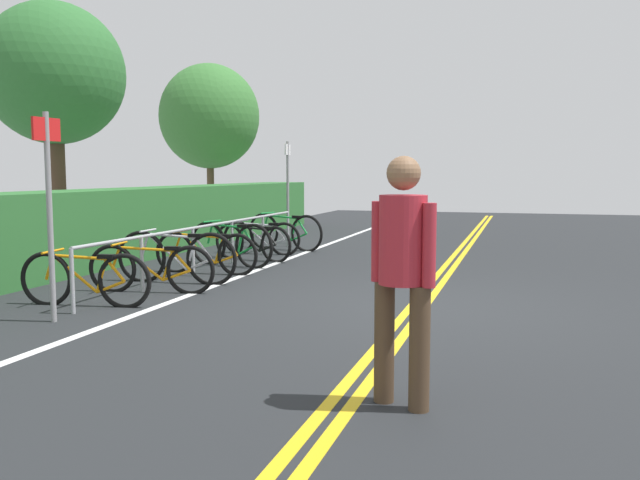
{
  "coord_description": "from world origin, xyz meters",
  "views": [
    {
      "loc": [
        -7.84,
        -1.15,
        1.58
      ],
      "look_at": [
        0.97,
        1.53,
        0.65
      ],
      "focal_mm": 37.38,
      "sensor_mm": 36.0,
      "label": 1
    }
  ],
  "objects_px": {
    "bicycle_5": "(252,242)",
    "bike_rack": "(214,235)",
    "bicycle_6": "(261,238)",
    "tree_mid": "(54,75)",
    "bicycle_3": "(206,253)",
    "bicycle_2": "(176,257)",
    "pedestrian": "(403,264)",
    "tree_far_right": "(209,117)",
    "bicycle_0": "(85,279)",
    "sign_post_far": "(288,182)",
    "bicycle_4": "(231,244)",
    "bicycle_1": "(151,269)",
    "bicycle_7": "(285,232)",
    "sign_post_near": "(49,197)"
  },
  "relations": [
    {
      "from": "sign_post_near",
      "to": "bicycle_6",
      "type": "bearing_deg",
      "value": 1.08
    },
    {
      "from": "bicycle_5",
      "to": "bike_rack",
      "type": "bearing_deg",
      "value": 174.85
    },
    {
      "from": "bicycle_1",
      "to": "sign_post_far",
      "type": "bearing_deg",
      "value": 3.11
    },
    {
      "from": "bicycle_7",
      "to": "tree_mid",
      "type": "xyz_separation_m",
      "value": [
        -1.79,
        4.1,
        3.11
      ]
    },
    {
      "from": "bicycle_3",
      "to": "sign_post_near",
      "type": "xyz_separation_m",
      "value": [
        -3.57,
        0.0,
        1.01
      ]
    },
    {
      "from": "bicycle_3",
      "to": "bicycle_4",
      "type": "height_order",
      "value": "bicycle_4"
    },
    {
      "from": "bicycle_3",
      "to": "sign_post_far",
      "type": "distance_m",
      "value": 4.72
    },
    {
      "from": "bicycle_2",
      "to": "bicycle_3",
      "type": "height_order",
      "value": "bicycle_2"
    },
    {
      "from": "bicycle_0",
      "to": "tree_far_right",
      "type": "xyz_separation_m",
      "value": [
        10.75,
        3.64,
        2.84
      ]
    },
    {
      "from": "bicycle_2",
      "to": "sign_post_near",
      "type": "relative_size",
      "value": 0.84
    },
    {
      "from": "bicycle_4",
      "to": "sign_post_near",
      "type": "xyz_separation_m",
      "value": [
        -4.48,
        0.01,
        0.96
      ]
    },
    {
      "from": "bicycle_2",
      "to": "bicycle_6",
      "type": "xyz_separation_m",
      "value": [
        3.55,
        0.12,
        -0.05
      ]
    },
    {
      "from": "pedestrian",
      "to": "sign_post_far",
      "type": "relative_size",
      "value": 0.75
    },
    {
      "from": "bicycle_6",
      "to": "sign_post_near",
      "type": "bearing_deg",
      "value": -178.92
    },
    {
      "from": "bicycle_3",
      "to": "tree_far_right",
      "type": "bearing_deg",
      "value": 25.68
    },
    {
      "from": "bicycle_0",
      "to": "bicycle_4",
      "type": "xyz_separation_m",
      "value": [
        3.66,
        -0.21,
        0.05
      ]
    },
    {
      "from": "bicycle_1",
      "to": "bicycle_6",
      "type": "relative_size",
      "value": 1.06
    },
    {
      "from": "bicycle_6",
      "to": "tree_mid",
      "type": "bearing_deg",
      "value": 103.36
    },
    {
      "from": "sign_post_near",
      "to": "bicycle_7",
      "type": "bearing_deg",
      "value": -0.5
    },
    {
      "from": "tree_far_right",
      "to": "bicycle_1",
      "type": "bearing_deg",
      "value": -158.06
    },
    {
      "from": "bike_rack",
      "to": "pedestrian",
      "type": "bearing_deg",
      "value": -143.38
    },
    {
      "from": "pedestrian",
      "to": "bicycle_0",
      "type": "bearing_deg",
      "value": 61.32
    },
    {
      "from": "bicycle_4",
      "to": "bicycle_2",
      "type": "bearing_deg",
      "value": 179.73
    },
    {
      "from": "bicycle_3",
      "to": "bicycle_2",
      "type": "bearing_deg",
      "value": 179.96
    },
    {
      "from": "bicycle_7",
      "to": "bicycle_3",
      "type": "bearing_deg",
      "value": 179.0
    },
    {
      "from": "tree_mid",
      "to": "bicycle_5",
      "type": "bearing_deg",
      "value": -89.15
    },
    {
      "from": "tree_mid",
      "to": "tree_far_right",
      "type": "relative_size",
      "value": 1.05
    },
    {
      "from": "bicycle_5",
      "to": "sign_post_near",
      "type": "relative_size",
      "value": 0.76
    },
    {
      "from": "bicycle_1",
      "to": "tree_mid",
      "type": "xyz_separation_m",
      "value": [
        3.41,
        4.1,
        3.16
      ]
    },
    {
      "from": "bike_rack",
      "to": "tree_mid",
      "type": "xyz_separation_m",
      "value": [
        1.27,
        3.97,
        2.9
      ]
    },
    {
      "from": "bicycle_3",
      "to": "tree_far_right",
      "type": "xyz_separation_m",
      "value": [
        8.0,
        3.85,
        2.84
      ]
    },
    {
      "from": "bicycle_3",
      "to": "sign_post_far",
      "type": "relative_size",
      "value": 0.78
    },
    {
      "from": "bicycle_5",
      "to": "bicycle_6",
      "type": "height_order",
      "value": "bicycle_5"
    },
    {
      "from": "bicycle_2",
      "to": "pedestrian",
      "type": "bearing_deg",
      "value": -135.82
    },
    {
      "from": "bicycle_6",
      "to": "pedestrian",
      "type": "distance_m",
      "value": 8.71
    },
    {
      "from": "bicycle_2",
      "to": "bicycle_1",
      "type": "bearing_deg",
      "value": -174.93
    },
    {
      "from": "sign_post_far",
      "to": "bicycle_3",
      "type": "bearing_deg",
      "value": -176.58
    },
    {
      "from": "bicycle_2",
      "to": "bicycle_3",
      "type": "bearing_deg",
      "value": -0.04
    },
    {
      "from": "bicycle_3",
      "to": "bicycle_6",
      "type": "bearing_deg",
      "value": 2.58
    },
    {
      "from": "bicycle_1",
      "to": "sign_post_far",
      "type": "relative_size",
      "value": 0.76
    },
    {
      "from": "bicycle_4",
      "to": "bicycle_6",
      "type": "bearing_deg",
      "value": 4.22
    },
    {
      "from": "bicycle_3",
      "to": "bicycle_6",
      "type": "relative_size",
      "value": 1.08
    },
    {
      "from": "bicycle_7",
      "to": "sign_post_far",
      "type": "relative_size",
      "value": 0.8
    },
    {
      "from": "bicycle_6",
      "to": "tree_far_right",
      "type": "bearing_deg",
      "value": 34.7
    },
    {
      "from": "pedestrian",
      "to": "tree_far_right",
      "type": "height_order",
      "value": "tree_far_right"
    },
    {
      "from": "bicycle_1",
      "to": "bicycle_2",
      "type": "bearing_deg",
      "value": 5.07
    },
    {
      "from": "bicycle_6",
      "to": "tree_mid",
      "type": "distance_m",
      "value": 5.12
    },
    {
      "from": "bicycle_7",
      "to": "tree_far_right",
      "type": "xyz_separation_m",
      "value": [
        4.53,
        3.91,
        2.8
      ]
    },
    {
      "from": "bicycle_4",
      "to": "bicycle_5",
      "type": "xyz_separation_m",
      "value": [
        0.83,
        -0.05,
        -0.05
      ]
    },
    {
      "from": "pedestrian",
      "to": "sign_post_far",
      "type": "bearing_deg",
      "value": 23.87
    }
  ]
}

